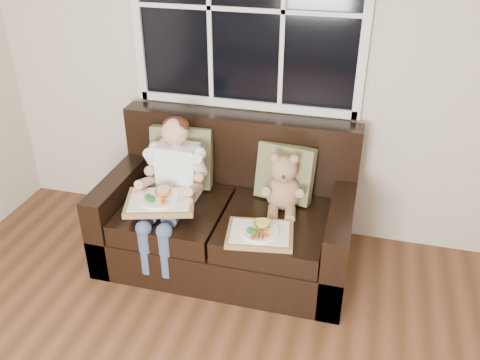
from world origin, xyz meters
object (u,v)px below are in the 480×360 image
(loveseat, at_px, (229,218))
(tray_left, at_px, (160,201))
(child, at_px, (173,177))
(teddy_bear, at_px, (283,186))
(tray_right, at_px, (260,233))

(loveseat, distance_m, tray_left, 0.55)
(child, distance_m, teddy_bear, 0.74)
(tray_left, height_order, tray_right, tray_left)
(teddy_bear, bearing_deg, loveseat, 174.47)
(tray_left, relative_size, tray_right, 1.15)
(teddy_bear, distance_m, tray_left, 0.81)
(teddy_bear, relative_size, tray_left, 0.81)
(child, distance_m, tray_right, 0.72)
(loveseat, distance_m, child, 0.51)
(loveseat, distance_m, tray_right, 0.49)
(teddy_bear, height_order, tray_left, teddy_bear)
(loveseat, height_order, child, child)
(loveseat, height_order, tray_right, loveseat)
(loveseat, relative_size, tray_right, 3.76)
(teddy_bear, xyz_separation_m, tray_right, (-0.07, -0.37, -0.14))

